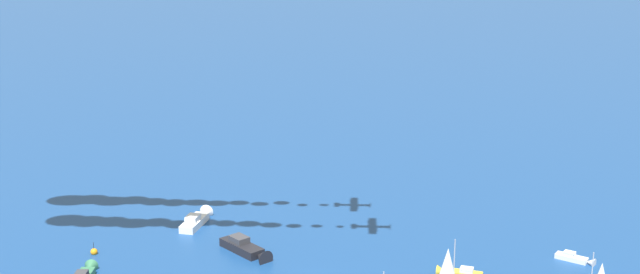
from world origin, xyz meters
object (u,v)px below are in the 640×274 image
marker_buoy (94,252)px  motorboat_outer_ring_d (457,273)px  motorboat_trailing (247,249)px  motorboat_far_port (577,259)px  motorboat_mid_cluster (197,219)px

marker_buoy → motorboat_outer_ring_d: bearing=78.2°
motorboat_trailing → marker_buoy: motorboat_trailing is taller
motorboat_far_port → motorboat_outer_ring_d: size_ratio=0.82×
motorboat_far_port → motorboat_mid_cluster: 62.74m
motorboat_mid_cluster → marker_buoy: motorboat_mid_cluster is taller
motorboat_far_port → motorboat_mid_cluster: size_ratio=0.56×
motorboat_outer_ring_d → marker_buoy: 56.24m
motorboat_far_port → motorboat_mid_cluster: (-19.95, -59.48, 0.29)m
marker_buoy → motorboat_far_port: bearing=84.3°
motorboat_outer_ring_d → marker_buoy: marker_buoy is taller
motorboat_far_port → motorboat_trailing: (-5.95, -50.50, 0.35)m
motorboat_outer_ring_d → marker_buoy: size_ratio=3.25×
motorboat_trailing → motorboat_outer_ring_d: 32.64m
motorboat_mid_cluster → marker_buoy: 19.58m
motorboat_outer_ring_d → marker_buoy: bearing=-101.8°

